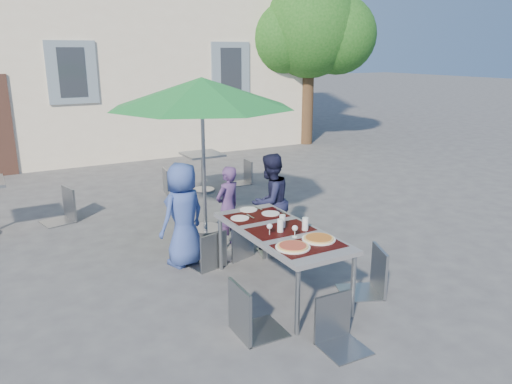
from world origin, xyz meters
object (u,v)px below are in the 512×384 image
patio_umbrella (202,94)px  bg_chair_l_1 (170,166)px  pizza_near_right (319,239)px  chair_5 (340,293)px  dining_table (281,234)px  pizza_near_left (293,246)px  chair_0 (208,228)px  chair_1 (238,221)px  chair_2 (275,220)px  chair_4 (372,244)px  chair_3 (250,278)px  bg_chair_r_0 (60,185)px  child_1 (228,207)px  child_2 (270,201)px  child_0 (183,215)px  cafe_table_1 (203,165)px  bg_chair_r_1 (244,158)px

patio_umbrella → bg_chair_l_1: 2.85m
pizza_near_right → chair_5: chair_5 is taller
dining_table → pizza_near_left: 0.56m
pizza_near_left → chair_0: bearing=100.0°
pizza_near_left → chair_1: size_ratio=0.40×
pizza_near_left → chair_2: (0.67, 1.44, -0.27)m
chair_0 → chair_2: bearing=-4.8°
chair_1 → patio_umbrella: patio_umbrella is taller
chair_1 → chair_4: (0.85, -1.63, 0.09)m
pizza_near_right → chair_5: 0.81m
chair_3 → dining_table: bearing=41.0°
bg_chair_l_1 → bg_chair_r_0: bearing=-160.9°
chair_0 → bg_chair_r_0: 3.11m
child_1 → child_2: child_2 is taller
child_0 → patio_umbrella: 1.81m
chair_5 → cafe_table_1: size_ratio=1.21×
pizza_near_left → child_1: bearing=82.6°
pizza_near_left → chair_1: bearing=83.0°
child_0 → chair_1: child_0 is taller
pizza_near_left → cafe_table_1: bearing=77.3°
chair_4 → bg_chair_l_1: chair_4 is taller
pizza_near_left → bg_chair_l_1: 5.08m
chair_4 → cafe_table_1: 4.90m
patio_umbrella → cafe_table_1: 2.86m
chair_5 → bg_chair_r_1: (2.00, 5.71, -0.00)m
dining_table → child_0: size_ratio=1.37×
dining_table → bg_chair_r_0: bearing=115.0°
pizza_near_right → child_2: size_ratio=0.27×
child_1 → dining_table: bearing=65.7°
child_0 → chair_1: (0.69, -0.15, -0.16)m
child_1 → chair_0: 0.75m
chair_1 → chair_2: 0.50m
chair_2 → child_0: bearing=163.8°
patio_umbrella → chair_5: bearing=-91.8°
child_2 → chair_2: 0.36m
chair_3 → cafe_table_1: size_ratio=1.36×
child_2 → chair_1: size_ratio=1.51×
dining_table → cafe_table_1: size_ratio=2.44×
child_2 → chair_5: size_ratio=1.46×
chair_2 → bg_chair_r_0: size_ratio=0.84×
chair_2 → cafe_table_1: chair_2 is taller
pizza_near_left → chair_3: size_ratio=0.35×
pizza_near_left → child_2: 1.90m
chair_3 → bg_chair_r_0: 4.57m
child_2 → chair_4: child_2 is taller
chair_1 → bg_chair_l_1: bearing=85.1°
pizza_near_right → chair_4: chair_4 is taller
chair_2 → chair_4: (0.38, -1.45, 0.10)m
child_0 → chair_4: child_0 is taller
child_1 → cafe_table_1: size_ratio=1.53×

